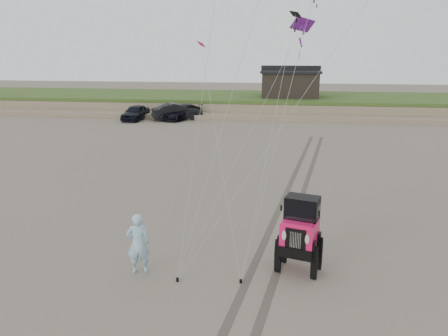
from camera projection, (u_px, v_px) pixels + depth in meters
The scene contains 11 objects.
ground at pixel (235, 273), 13.80m from camera, with size 160.00×160.00×0.00m, color #6B6054.
dune_ridge at pixel (272, 104), 49.42m from camera, with size 160.00×14.25×1.73m.
cabin at pixel (290, 83), 48.05m from camera, with size 6.40×5.40×3.35m.
truck_a at pixel (135, 113), 43.28m from camera, with size 1.74×4.32×1.47m, color black.
truck_b at pixel (177, 112), 43.32m from camera, with size 1.71×4.91×1.62m, color black.
truck_c at pixel (182, 112), 43.67m from camera, with size 2.01×4.94×1.43m, color black.
jeep at pixel (299, 243), 13.67m from camera, with size 2.26×5.24×1.95m, color #EF165C, non-canonical shape.
man at pixel (138, 244), 13.58m from camera, with size 0.72×0.47×1.97m, color #83B5CB.
stake_main at pixel (177, 280), 13.27m from camera, with size 0.08×0.08×0.12m, color black.
stake_aux at pixel (241, 281), 13.19m from camera, with size 0.08×0.08×0.12m, color black.
tire_tracks at pixel (294, 195), 21.18m from camera, with size 5.22×29.74×0.01m.
Camera 1 is at (1.33, -12.37, 6.84)m, focal length 35.00 mm.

